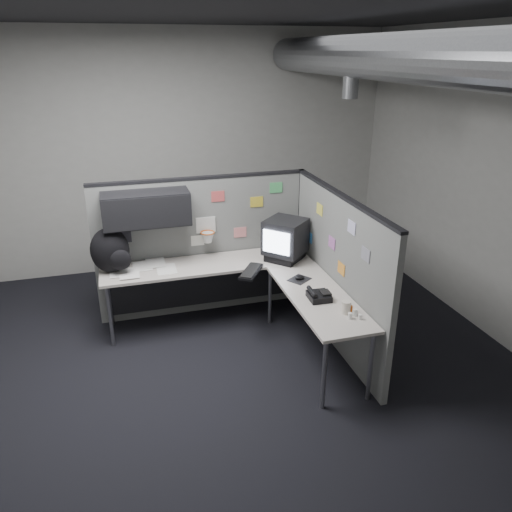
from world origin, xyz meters
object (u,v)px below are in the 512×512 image
object	(u,v)px
phone	(319,296)
desk	(235,281)
monitor	(285,239)
keyboard	(251,271)
backpack	(111,251)

from	to	relation	value
phone	desk	bearing A→B (deg)	137.60
monitor	keyboard	bearing A→B (deg)	-149.29
keyboard	backpack	distance (m)	1.48
keyboard	phone	size ratio (longest dim) A/B	1.94
desk	phone	world-z (taller)	phone
desk	keyboard	distance (m)	0.23
keyboard	backpack	xyz separation A→B (m)	(-1.40, 0.43, 0.22)
monitor	backpack	size ratio (longest dim) A/B	1.17
phone	backpack	xyz separation A→B (m)	(-1.85, 1.18, 0.20)
desk	monitor	xyz separation A→B (m)	(0.62, 0.16, 0.35)
desk	phone	bearing A→B (deg)	-54.79
monitor	phone	xyz separation A→B (m)	(-0.02, -1.01, -0.20)
monitor	phone	size ratio (longest dim) A/B	2.54
desk	phone	size ratio (longest dim) A/B	10.29
monitor	keyboard	distance (m)	0.58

